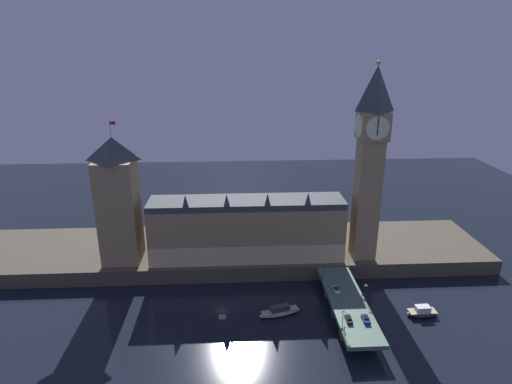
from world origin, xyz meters
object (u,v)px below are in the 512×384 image
object	(u,v)px
car_northbound_lead	(336,290)
car_northbound_trail	(349,319)
pedestrian_near_rail	(344,328)
street_lamp_far	(323,268)
boat_downstream	(422,312)
street_lamp_near	(343,317)
street_lamp_mid	(366,290)
clock_tower	(370,159)
car_southbound_lead	(366,319)
pedestrian_mid_walk	(362,295)
boat_upstream	(280,311)
victoria_tower	(118,200)

from	to	relation	value
car_northbound_lead	car_northbound_trail	world-z (taller)	car_northbound_trail
pedestrian_near_rail	street_lamp_far	size ratio (longest dim) A/B	0.24
car_northbound_trail	boat_downstream	world-z (taller)	car_northbound_trail
street_lamp_near	street_lamp_far	distance (m)	29.44
car_northbound_trail	street_lamp_far	world-z (taller)	street_lamp_far
street_lamp_near	street_lamp_mid	bearing A→B (deg)	52.42
clock_tower	street_lamp_mid	world-z (taller)	clock_tower
clock_tower	car_southbound_lead	distance (m)	58.89
clock_tower	street_lamp_far	world-z (taller)	clock_tower
pedestrian_near_rail	street_lamp_mid	world-z (taller)	street_lamp_mid
car_northbound_lead	boat_downstream	world-z (taller)	car_northbound_lead
pedestrian_mid_walk	street_lamp_far	distance (m)	17.34
street_lamp_mid	car_northbound_trail	bearing A→B (deg)	-127.32
car_northbound_trail	boat_downstream	distance (m)	29.87
boat_upstream	pedestrian_mid_walk	bearing A→B (deg)	0.51
car_southbound_lead	boat_downstream	xyz separation A→B (m)	(22.66, 9.66, -5.04)
victoria_tower	car_southbound_lead	xyz separation A→B (m)	(84.04, -44.76, -24.39)
victoria_tower	street_lamp_near	distance (m)	92.23
car_southbound_lead	street_lamp_near	size ratio (longest dim) A/B	0.64
street_lamp_near	boat_downstream	size ratio (longest dim) A/B	0.63
pedestrian_near_rail	street_lamp_far	xyz separation A→B (m)	(-0.40, 30.41, 3.60)
street_lamp_far	boat_upstream	size ratio (longest dim) A/B	0.48
car_southbound_lead	pedestrian_mid_walk	bearing A→B (deg)	78.53
street_lamp_far	boat_downstream	xyz separation A→B (m)	(30.96, -16.26, -8.86)
clock_tower	street_lamp_near	distance (m)	61.34
car_northbound_trail	pedestrian_near_rail	world-z (taller)	pedestrian_near_rail
clock_tower	boat_upstream	size ratio (longest dim) A/B	5.00
car_northbound_lead	boat_upstream	world-z (taller)	car_northbound_lead
boat_upstream	boat_downstream	bearing A→B (deg)	-3.65
street_lamp_near	boat_downstream	xyz separation A→B (m)	(30.96, 13.18, -8.51)
victoria_tower	pedestrian_near_rail	bearing A→B (deg)	-32.90
pedestrian_near_rail	boat_upstream	world-z (taller)	pedestrian_near_rail
clock_tower	street_lamp_near	bearing A→B (deg)	-112.84
pedestrian_mid_walk	car_northbound_trail	bearing A→B (deg)	-121.97
car_southbound_lead	boat_downstream	bearing A→B (deg)	23.09
car_southbound_lead	boat_upstream	xyz separation A→B (m)	(-25.26, 12.72, -5.11)
street_lamp_near	car_northbound_lead	bearing A→B (deg)	81.67
street_lamp_mid	boat_upstream	world-z (taller)	street_lamp_mid
victoria_tower	car_northbound_lead	bearing A→B (deg)	-19.29
clock_tower	boat_downstream	bearing A→B (deg)	-70.03
car_southbound_lead	street_lamp_near	distance (m)	9.66
clock_tower	victoria_tower	bearing A→B (deg)	178.36
pedestrian_mid_walk	street_lamp_near	xyz separation A→B (m)	(-10.93, -16.49, 3.31)
clock_tower	pedestrian_mid_walk	distance (m)	49.83
victoria_tower	street_lamp_far	bearing A→B (deg)	-13.97
car_northbound_trail	street_lamp_far	distance (m)	26.07
victoria_tower	street_lamp_mid	xyz separation A→B (m)	(87.08, -33.56, -21.26)
clock_tower	pedestrian_near_rail	xyz separation A→B (m)	(-18.79, -46.54, -39.56)
car_northbound_lead	boat_upstream	xyz separation A→B (m)	(-20.00, -4.46, -5.02)
street_lamp_near	car_northbound_trail	bearing A→B (deg)	51.68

